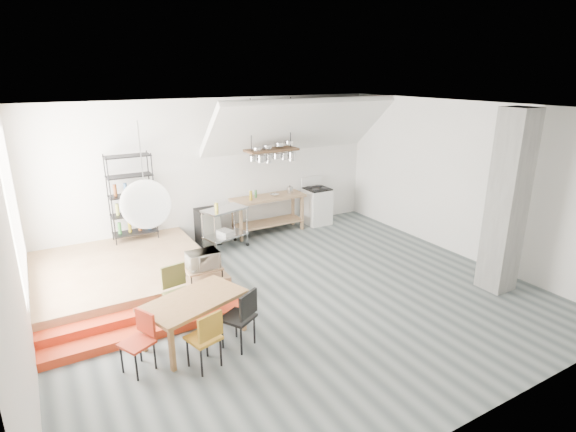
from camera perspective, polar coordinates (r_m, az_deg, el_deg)
floor at (r=7.96m, az=1.09°, el=-10.14°), size 8.00×8.00×0.00m
wall_back at (r=10.41m, az=-8.90°, el=5.79°), size 8.00×0.04×3.20m
wall_left at (r=6.39m, az=-31.37°, el=-4.40°), size 0.04×7.00×3.20m
wall_right at (r=9.96m, az=21.34°, el=4.23°), size 0.04×7.00×3.20m
ceiling at (r=7.05m, az=1.24°, el=13.50°), size 8.00×7.00×0.02m
slope_ceiling at (r=10.51m, az=1.43°, el=11.36°), size 4.40×1.44×1.32m
window_pane at (r=7.76m, az=-31.43°, el=0.75°), size 0.02×2.50×2.20m
platform at (r=8.83m, az=-20.13°, el=-6.92°), size 3.00×3.00×0.40m
step_lower at (r=7.17m, az=-17.04°, el=-13.76°), size 3.00×0.35×0.13m
step_upper at (r=7.44m, az=-17.73°, el=-12.03°), size 3.00×0.35×0.27m
concrete_column at (r=8.55m, az=26.07°, el=1.54°), size 0.50×0.50×3.20m
kitchen_counter at (r=10.77m, az=-2.52°, el=1.05°), size 1.80×0.60×0.91m
stove at (r=11.50m, az=3.66°, el=1.37°), size 0.60×0.60×1.18m
pot_rack at (r=10.28m, az=-1.90°, el=7.98°), size 1.20×0.50×1.43m
wire_shelving at (r=9.66m, az=-19.26°, el=2.40°), size 0.88×0.38×1.80m
microwave_shelf at (r=7.80m, az=-10.70°, el=-6.60°), size 0.60×0.40×0.16m
paper_lantern at (r=5.72m, az=-17.62°, el=1.44°), size 0.60×0.60×0.60m
dining_table at (r=6.63m, az=-11.87°, el=-10.80°), size 1.60×1.22×0.67m
chair_mustard at (r=6.07m, az=-10.35°, el=-14.67°), size 0.47×0.47×0.84m
chair_black at (r=6.40m, az=-5.85°, el=-12.30°), size 0.55×0.55×0.88m
chair_olive at (r=7.22m, az=-13.85°, el=-8.98°), size 0.48×0.48×0.90m
chair_red at (r=6.29m, az=-18.24°, el=-14.34°), size 0.49×0.49×0.80m
rolling_cart at (r=9.88m, az=-8.00°, el=-0.85°), size 1.03×0.74×0.92m
mini_fridge at (r=10.31m, az=-10.17°, el=-1.30°), size 0.48×0.48×0.81m
microwave at (r=7.74m, az=-10.77°, el=-5.49°), size 0.53×0.36×0.29m
bowl at (r=10.71m, az=-1.73°, el=2.68°), size 0.27×0.27×0.05m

